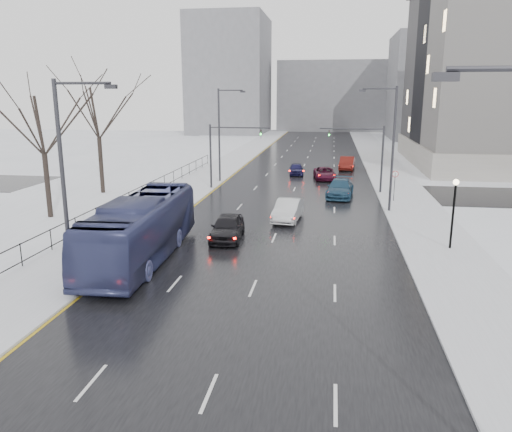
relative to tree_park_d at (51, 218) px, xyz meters
The scene contains 25 objects.
road 31.51m from the tree_park_d, 55.60° to the left, with size 16.00×150.00×0.04m, color black.
cross_road 22.65m from the tree_park_d, 38.19° to the left, with size 130.00×10.00×0.04m, color black.
sidewalk_left 27.01m from the tree_park_d, 74.32° to the left, with size 5.00×150.00×0.16m, color silver.
sidewalk_right 38.43m from the tree_park_d, 42.57° to the left, with size 5.00×150.00×0.16m, color silver.
park_strip 26.09m from the tree_park_d, 94.84° to the left, with size 14.00×150.00×0.12m, color white.
tree_park_d is the anchor object (origin of this frame).
tree_park_e 10.01m from the tree_park_d, 92.29° to the left, with size 9.45×9.45×13.50m, color black, non-canonical shape.
iron_fence 6.31m from the tree_park_d, 39.81° to the right, with size 0.06×70.00×1.30m.
streetlight_r_mid 27.24m from the tree_park_d, 13.01° to the left, with size 2.95×0.25×10.00m.
streetlight_l_near 17.90m from the tree_park_d, 55.47° to the right, with size 2.95×0.25×10.00m.
streetlight_l_far 21.17m from the tree_park_d, 61.85° to the left, with size 2.95×0.25×10.00m.
lamppost_r_mid 29.23m from the tree_park_d, ahead, with size 0.36×0.36×4.28m.
mast_signal_right 29.05m from the tree_park_d, 29.12° to the left, with size 6.10×0.33×6.50m.
mast_signal_left 17.96m from the tree_park_d, 53.20° to the left, with size 6.10×0.33×6.50m.
no_uturn_sign 28.88m from the tree_park_d, 20.32° to the left, with size 0.60×0.06×2.70m.
bldg_far_right 93.70m from the tree_park_d, 60.51° to the left, with size 24.00×20.00×22.00m, color slate.
bldg_far_left 92.17m from the tree_park_d, 92.64° to the left, with size 18.00×22.00×28.00m, color slate.
bldg_far_center 108.59m from the tree_park_d, 78.38° to the left, with size 30.00×18.00×18.00m, color slate.
bus 13.86m from the tree_park_d, 38.16° to the right, with size 3.07×13.13×3.66m, color navy.
sedan_center_near 15.30m from the tree_park_d, 14.29° to the right, with size 1.95×4.85×1.65m, color black.
sedan_right_near 18.42m from the tree_park_d, ahead, with size 1.71×4.91×1.62m, color silver.
sedan_right_cross 29.84m from the tree_park_d, 45.99° to the left, with size 2.26×4.91×1.36m, color #410B21.
sedan_right_far 25.17m from the tree_park_d, 27.58° to the left, with size 2.30×5.66×1.64m, color navy.
sedan_center_far 29.94m from the tree_park_d, 54.69° to the left, with size 1.62×4.04×1.38m, color #171644.
sedan_right_distant 37.72m from the tree_park_d, 51.66° to the left, with size 1.75×5.02×1.65m, color #5B140F.
Camera 1 is at (3.61, -0.76, 9.30)m, focal length 35.00 mm.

